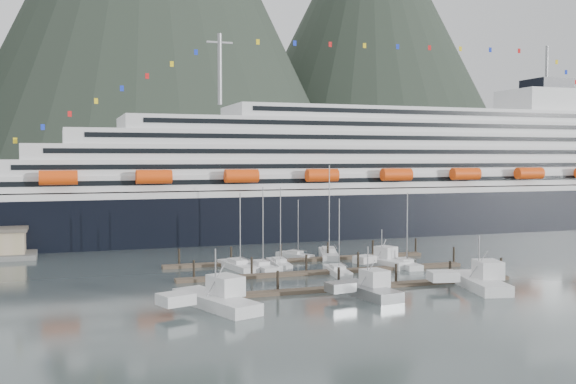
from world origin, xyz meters
The scene contains 17 objects.
ground centered at (0.00, 0.00, 0.00)m, with size 1600.00×1600.00×0.00m, color #455250.
mountains centered at (52.48, 588.54, 163.40)m, with size 870.00×440.00×420.00m.
cruise_ship centered at (30.03, 54.94, 12.04)m, with size 210.00×30.40×50.30m.
dock_near centered at (-4.93, -9.95, 0.31)m, with size 48.18×2.28×3.20m.
dock_mid centered at (-4.93, 3.05, 0.31)m, with size 48.18×2.28×3.20m.
dock_far centered at (-4.93, 16.05, 0.31)m, with size 48.18×2.28×3.20m.
sailboat_a centered at (-13.86, 9.70, 0.43)m, with size 3.61×9.04×14.04m.
sailboat_b centered at (-10.01, 11.81, 0.41)m, with size 3.18×9.47×13.80m.
sailboat_c centered at (-3.65, 1.71, 0.41)m, with size 3.77×9.37×12.40m.
sailboat_e centered at (-17.28, 11.62, 0.42)m, with size 4.56×11.06×13.13m.
sailboat_f centered at (-4.29, 19.99, 0.39)m, with size 5.57×7.97×11.05m.
sailboat_g centered at (2.04, 19.27, 0.46)m, with size 6.45×12.24×17.45m.
sailboat_h centered at (9.62, 4.33, 0.42)m, with size 2.86×8.84×12.95m.
trawler_a centered at (-27.16, -15.06, 0.98)m, with size 11.83×15.00×8.01m.
trawler_b centered at (-6.59, -15.02, 0.92)m, with size 8.89×11.64×7.29m.
trawler_d centered at (10.61, -14.97, 1.00)m, with size 10.70×14.25×8.22m.
trawler_e centered at (6.45, 6.66, 0.88)m, with size 9.15×11.03×6.81m.
Camera 1 is at (-45.02, -95.17, 18.48)m, focal length 42.00 mm.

